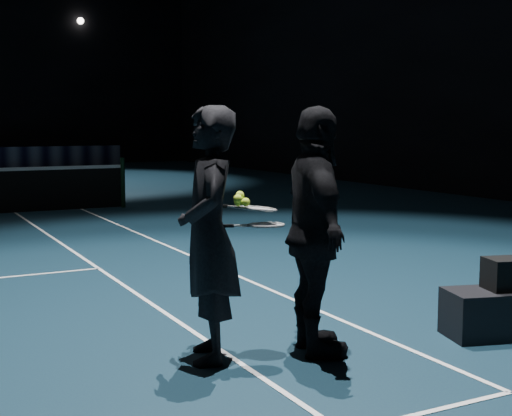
{
  "coord_description": "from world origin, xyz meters",
  "views": [
    {
      "loc": [
        1.76,
        -15.26,
        1.84
      ],
      "look_at": [
        4.3,
        -10.4,
        1.19
      ],
      "focal_mm": 50.0,
      "sensor_mm": 36.0,
      "label": 1
    }
  ],
  "objects_px": {
    "racket_upper": "(259,209)",
    "player_a": "(209,235)",
    "racket_lower": "(266,225)",
    "tennis_balls": "(241,200)",
    "player_b": "(316,232)"
  },
  "relations": [
    {
      "from": "racket_upper",
      "to": "tennis_balls",
      "type": "height_order",
      "value": "tennis_balls"
    },
    {
      "from": "player_a",
      "to": "tennis_balls",
      "type": "height_order",
      "value": "player_a"
    },
    {
      "from": "player_a",
      "to": "racket_lower",
      "type": "bearing_deg",
      "value": 90.49
    },
    {
      "from": "player_b",
      "to": "racket_upper",
      "type": "distance_m",
      "value": 0.49
    },
    {
      "from": "racket_upper",
      "to": "player_a",
      "type": "bearing_deg",
      "value": -178.29
    },
    {
      "from": "racket_lower",
      "to": "racket_upper",
      "type": "height_order",
      "value": "racket_upper"
    },
    {
      "from": "player_a",
      "to": "racket_upper",
      "type": "height_order",
      "value": "player_a"
    },
    {
      "from": "racket_upper",
      "to": "tennis_balls",
      "type": "bearing_deg",
      "value": -170.43
    },
    {
      "from": "racket_upper",
      "to": "racket_lower",
      "type": "bearing_deg",
      "value": -42.66
    },
    {
      "from": "racket_lower",
      "to": "racket_upper",
      "type": "bearing_deg",
      "value": 141.34
    },
    {
      "from": "player_b",
      "to": "tennis_balls",
      "type": "height_order",
      "value": "player_b"
    },
    {
      "from": "racket_lower",
      "to": "racket_upper",
      "type": "xyz_separation_m",
      "value": [
        -0.04,
        0.05,
        0.12
      ]
    },
    {
      "from": "player_a",
      "to": "player_b",
      "type": "relative_size",
      "value": 1.0
    },
    {
      "from": "player_b",
      "to": "racket_lower",
      "type": "distance_m",
      "value": 0.41
    },
    {
      "from": "racket_upper",
      "to": "tennis_balls",
      "type": "distance_m",
      "value": 0.17
    }
  ]
}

